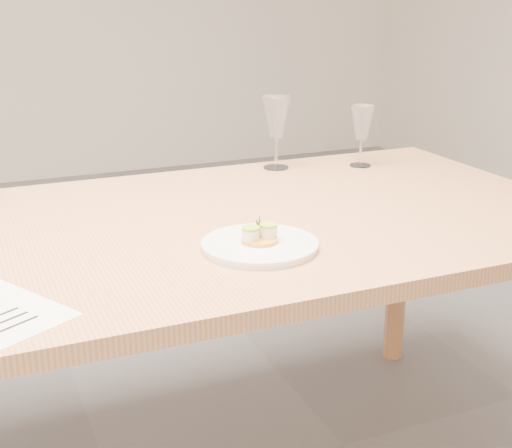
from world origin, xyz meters
name	(u,v)px	position (x,y,z in m)	size (l,w,h in m)	color
dining_table	(102,263)	(0.00, 0.00, 0.68)	(2.40, 1.00, 0.75)	tan
dinner_plate	(260,244)	(0.30, -0.22, 0.76)	(0.25, 0.25, 0.07)	white
wine_glass_1	(276,118)	(0.63, 0.41, 0.91)	(0.09, 0.09, 0.22)	white
wine_glass_2	(362,124)	(0.88, 0.33, 0.88)	(0.08, 0.08, 0.19)	white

